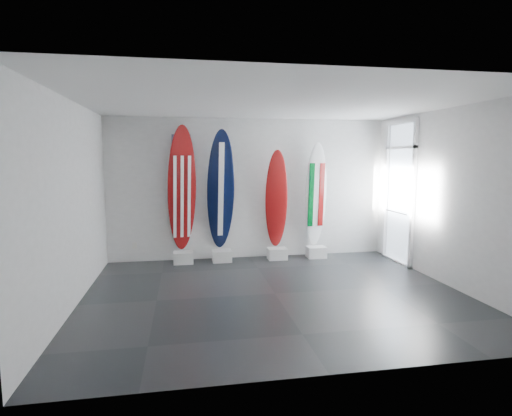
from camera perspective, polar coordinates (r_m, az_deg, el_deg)
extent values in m
plane|color=black|center=(6.66, 2.68, -11.92)|extent=(6.00, 6.00, 0.00)
plane|color=white|center=(6.36, 2.84, 14.59)|extent=(6.00, 6.00, 0.00)
plane|color=silver|center=(8.78, -0.85, 2.70)|extent=(6.00, 0.00, 6.00)
plane|color=silver|center=(3.96, 10.78, -2.72)|extent=(6.00, 0.00, 6.00)
plane|color=silver|center=(6.39, -24.52, 0.44)|extent=(0.00, 5.00, 5.00)
plane|color=silver|center=(7.58, 25.45, 1.33)|extent=(0.00, 5.00, 5.00)
cube|color=white|center=(8.57, -10.15, -6.87)|extent=(0.40, 0.30, 0.24)
ellipsoid|color=maroon|center=(8.45, -10.36, 2.63)|extent=(0.66, 0.51, 2.59)
cube|color=white|center=(8.60, -4.81, -6.73)|extent=(0.40, 0.30, 0.24)
ellipsoid|color=black|center=(8.48, -4.97, 2.46)|extent=(0.61, 0.53, 2.51)
cube|color=white|center=(8.79, 2.99, -6.42)|extent=(0.40, 0.30, 0.24)
ellipsoid|color=maroon|center=(8.69, 2.89, 1.25)|extent=(0.51, 0.36, 2.11)
cube|color=white|center=(9.02, 8.45, -6.14)|extent=(0.40, 0.30, 0.24)
ellipsoid|color=white|center=(8.92, 8.39, 1.84)|extent=(0.54, 0.27, 2.26)
cube|color=silver|center=(8.88, -16.69, -5.06)|extent=(0.09, 0.02, 0.13)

